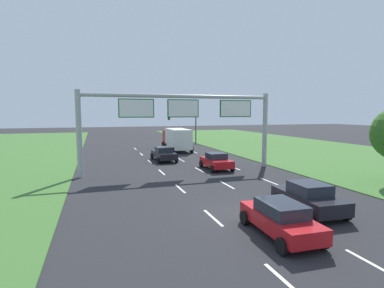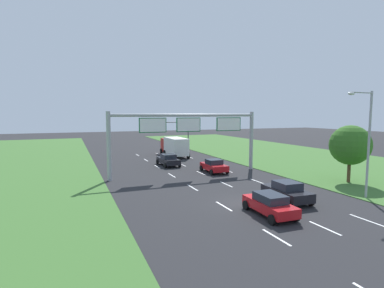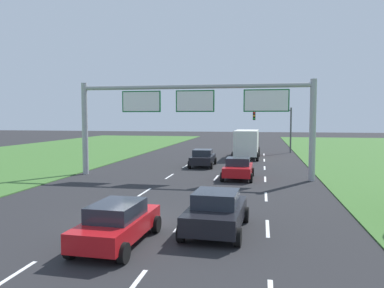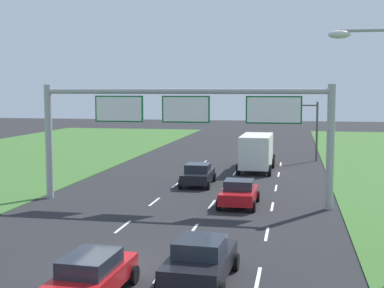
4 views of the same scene
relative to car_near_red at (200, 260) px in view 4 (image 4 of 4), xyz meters
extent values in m
plane|color=#262628|center=(-3.30, 0.76, -0.78)|extent=(200.00, 200.00, 0.00)
cube|color=white|center=(-5.05, 0.76, -0.78)|extent=(0.14, 2.40, 0.01)
cube|color=white|center=(-5.05, 6.76, -0.78)|extent=(0.14, 2.40, 0.01)
cube|color=white|center=(-5.05, 12.76, -0.78)|extent=(0.14, 2.40, 0.01)
cube|color=white|center=(-5.05, 18.76, -0.78)|extent=(0.14, 2.40, 0.01)
cube|color=white|center=(-5.05, 24.76, -0.78)|extent=(0.14, 2.40, 0.01)
cube|color=white|center=(-5.05, 30.76, -0.78)|extent=(0.14, 2.40, 0.01)
cube|color=white|center=(-1.55, 0.76, -0.78)|extent=(0.14, 2.40, 0.01)
cube|color=white|center=(-1.55, 6.76, -0.78)|extent=(0.14, 2.40, 0.01)
cube|color=white|center=(-1.55, 12.76, -0.78)|extent=(0.14, 2.40, 0.01)
cube|color=white|center=(-1.55, 18.76, -0.78)|extent=(0.14, 2.40, 0.01)
cube|color=white|center=(-1.55, 24.76, -0.78)|extent=(0.14, 2.40, 0.01)
cube|color=white|center=(-1.55, 30.76, -0.78)|extent=(0.14, 2.40, 0.01)
cube|color=white|center=(1.95, 0.76, -0.78)|extent=(0.14, 2.40, 0.01)
cube|color=white|center=(1.95, 6.76, -0.78)|extent=(0.14, 2.40, 0.01)
cube|color=white|center=(1.95, 12.76, -0.78)|extent=(0.14, 2.40, 0.01)
cube|color=white|center=(1.95, 18.76, -0.78)|extent=(0.14, 2.40, 0.01)
cube|color=white|center=(1.95, 24.76, -0.78)|extent=(0.14, 2.40, 0.01)
cube|color=white|center=(1.95, 30.76, -0.78)|extent=(0.14, 2.40, 0.01)
cube|color=black|center=(0.00, 0.01, -0.12)|extent=(2.15, 4.23, 0.69)
cube|color=#232833|center=(0.00, -0.04, 0.50)|extent=(1.70, 1.90, 0.56)
cylinder|color=black|center=(-0.93, 1.58, -0.46)|extent=(0.25, 0.65, 0.64)
cylinder|color=black|center=(1.07, 1.49, -0.46)|extent=(0.25, 0.65, 0.64)
cylinder|color=black|center=(-1.07, -1.46, -0.46)|extent=(0.25, 0.65, 0.64)
cube|color=black|center=(-3.49, 18.89, -0.14)|extent=(1.97, 4.49, 0.65)
cube|color=#232833|center=(-3.49, 18.76, 0.47)|extent=(1.68, 1.89, 0.56)
cylinder|color=black|center=(-4.48, 20.55, -0.46)|extent=(0.24, 0.65, 0.64)
cylinder|color=black|center=(-2.59, 20.59, -0.46)|extent=(0.24, 0.65, 0.64)
cylinder|color=black|center=(-4.40, 17.20, -0.46)|extent=(0.24, 0.65, 0.64)
cylinder|color=black|center=(-2.50, 17.24, -0.46)|extent=(0.24, 0.65, 0.64)
cube|color=red|center=(0.04, 12.60, -0.14)|extent=(1.95, 3.97, 0.65)
cube|color=#232833|center=(0.04, 12.59, 0.46)|extent=(1.65, 1.61, 0.54)
cylinder|color=black|center=(-0.91, 14.03, -0.46)|extent=(0.23, 0.64, 0.64)
cylinder|color=black|center=(1.03, 14.01, -0.46)|extent=(0.23, 0.64, 0.64)
cylinder|color=black|center=(-0.94, 11.19, -0.46)|extent=(0.23, 0.64, 0.64)
cylinder|color=black|center=(1.00, 11.16, -0.46)|extent=(0.23, 0.64, 0.64)
cube|color=red|center=(-3.16, -2.10, -0.15)|extent=(1.88, 4.28, 0.62)
cube|color=#232833|center=(-3.17, -2.16, 0.43)|extent=(1.54, 2.20, 0.53)
cylinder|color=black|center=(-3.98, -0.51, -0.46)|extent=(0.24, 0.65, 0.64)
cylinder|color=black|center=(-2.22, -0.58, -0.46)|extent=(0.24, 0.65, 0.64)
cube|color=#B21E19|center=(0.16, 30.08, 0.77)|extent=(2.24, 2.14, 2.20)
cube|color=silver|center=(0.09, 26.03, 0.95)|extent=(2.46, 5.75, 2.57)
cylinder|color=black|center=(-0.96, 30.60, -0.33)|extent=(0.30, 0.90, 0.90)
cylinder|color=black|center=(1.30, 30.56, -0.33)|extent=(0.30, 0.90, 0.90)
cylinder|color=black|center=(-1.08, 28.30, -0.33)|extent=(0.30, 0.90, 0.90)
cylinder|color=black|center=(1.34, 28.26, -0.33)|extent=(0.30, 0.90, 0.90)
cylinder|color=black|center=(-1.16, 23.80, -0.33)|extent=(0.30, 0.90, 0.90)
cylinder|color=black|center=(1.26, 23.76, -0.33)|extent=(0.30, 0.90, 0.90)
cylinder|color=#9EA0A5|center=(-11.70, 12.66, 2.72)|extent=(0.44, 0.44, 7.00)
cylinder|color=#9EA0A5|center=(5.10, 12.66, 2.72)|extent=(0.44, 0.44, 7.00)
cylinder|color=#9EA0A5|center=(-3.30, 12.66, 5.82)|extent=(16.80, 0.32, 0.32)
cube|color=#0C5B28|center=(-7.15, 12.66, 4.77)|extent=(2.95, 0.12, 1.57)
cube|color=white|center=(-7.15, 12.60, 4.77)|extent=(2.79, 0.01, 1.41)
cube|color=#0C5B28|center=(-3.10, 12.66, 4.77)|extent=(2.82, 0.12, 1.57)
cube|color=white|center=(-3.10, 12.60, 4.77)|extent=(2.66, 0.01, 1.41)
cube|color=#0C5B28|center=(1.95, 12.66, 4.77)|extent=(3.14, 0.12, 1.57)
cube|color=white|center=(1.95, 12.60, 4.77)|extent=(2.98, 0.01, 1.41)
cylinder|color=#47494F|center=(5.20, 33.73, 2.02)|extent=(0.20, 0.20, 5.60)
cylinder|color=#47494F|center=(2.95, 33.73, 4.47)|extent=(4.50, 0.14, 0.14)
cube|color=black|center=(0.70, 33.73, 3.82)|extent=(0.32, 0.36, 1.10)
sphere|color=red|center=(0.70, 33.53, 4.19)|extent=(0.22, 0.22, 0.22)
sphere|color=orange|center=(0.70, 33.53, 3.82)|extent=(0.22, 0.22, 0.22)
sphere|color=green|center=(0.70, 33.53, 3.45)|extent=(0.22, 0.22, 0.22)
cylinder|color=#9EA0A5|center=(5.44, -1.66, 7.57)|extent=(2.20, 0.10, 0.10)
ellipsoid|color=silver|center=(4.34, -1.66, 7.47)|extent=(0.64, 0.32, 0.24)
camera|label=1|loc=(-10.47, -12.57, 4.40)|focal=28.00mm
camera|label=2|loc=(-15.30, -18.08, 5.92)|focal=28.00mm
camera|label=3|loc=(1.68, -14.05, 3.59)|focal=35.00mm
camera|label=4|loc=(3.13, -17.74, 5.86)|focal=50.00mm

